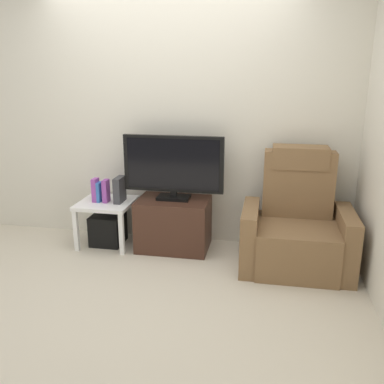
{
  "coord_description": "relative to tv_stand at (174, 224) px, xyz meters",
  "views": [
    {
      "loc": [
        1.0,
        -3.01,
        1.74
      ],
      "look_at": [
        0.34,
        0.5,
        0.7
      ],
      "focal_mm": 38.91,
      "sensor_mm": 36.0,
      "label": 1
    }
  ],
  "objects": [
    {
      "name": "ground_plane",
      "position": [
        -0.09,
        -0.82,
        -0.26
      ],
      "size": [
        6.4,
        6.4,
        0.0
      ],
      "primitive_type": "plane",
      "color": "beige"
    },
    {
      "name": "wall_back",
      "position": [
        -0.09,
        0.31,
        1.04
      ],
      "size": [
        6.4,
        0.06,
        2.6
      ],
      "primitive_type": "cube",
      "color": "beige",
      "rests_on": "ground"
    },
    {
      "name": "tv_stand",
      "position": [
        0.0,
        0.0,
        0.0
      ],
      "size": [
        0.71,
        0.49,
        0.52
      ],
      "color": "#3D2319",
      "rests_on": "ground"
    },
    {
      "name": "television",
      "position": [
        0.0,
        0.02,
        0.59
      ],
      "size": [
        0.99,
        0.2,
        0.63
      ],
      "color": "black",
      "rests_on": "tv_stand"
    },
    {
      "name": "recliner_armchair",
      "position": [
        1.19,
        -0.17,
        0.11
      ],
      "size": [
        0.98,
        0.78,
        1.08
      ],
      "rotation": [
        0.0,
        0.0,
        0.15
      ],
      "color": "brown",
      "rests_on": "ground"
    },
    {
      "name": "side_table",
      "position": [
        -0.7,
        -0.01,
        0.13
      ],
      "size": [
        0.54,
        0.54,
        0.46
      ],
      "color": "white",
      "rests_on": "ground"
    },
    {
      "name": "subwoofer_box",
      "position": [
        -0.7,
        -0.01,
        -0.1
      ],
      "size": [
        0.31,
        0.31,
        0.31
      ],
      "primitive_type": "cube",
      "color": "black",
      "rests_on": "ground"
    },
    {
      "name": "book_leftmost",
      "position": [
        -0.8,
        -0.03,
        0.32
      ],
      "size": [
        0.05,
        0.11,
        0.24
      ],
      "primitive_type": "cube",
      "color": "purple",
      "rests_on": "side_table"
    },
    {
      "name": "book_middle",
      "position": [
        -0.76,
        -0.03,
        0.3
      ],
      "size": [
        0.03,
        0.1,
        0.2
      ],
      "primitive_type": "cube",
      "color": "#3366B2",
      "rests_on": "side_table"
    },
    {
      "name": "book_rightmost",
      "position": [
        -0.69,
        -0.03,
        0.32
      ],
      "size": [
        0.05,
        0.11,
        0.23
      ],
      "primitive_type": "cube",
      "color": "purple",
      "rests_on": "side_table"
    },
    {
      "name": "game_console",
      "position": [
        -0.56,
        -0.0,
        0.33
      ],
      "size": [
        0.07,
        0.2,
        0.26
      ],
      "primitive_type": "cube",
      "color": "#333338",
      "rests_on": "side_table"
    }
  ]
}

